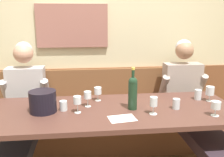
% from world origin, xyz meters
% --- Properties ---
extents(room_wall_back, '(6.80, 0.12, 2.80)m').
position_xyz_m(room_wall_back, '(-0.00, 1.09, 1.40)').
color(room_wall_back, beige).
rests_on(room_wall_back, ground).
extents(wood_wainscot_panel, '(6.80, 0.03, 0.95)m').
position_xyz_m(wood_wainscot_panel, '(0.00, 1.04, 0.47)').
color(wood_wainscot_panel, brown).
rests_on(wood_wainscot_panel, ground).
extents(wall_bench, '(2.50, 0.42, 0.94)m').
position_xyz_m(wall_bench, '(0.00, 0.83, 0.28)').
color(wall_bench, brown).
rests_on(wall_bench, ground).
extents(dining_table, '(2.20, 0.84, 0.76)m').
position_xyz_m(dining_table, '(0.00, 0.16, 0.68)').
color(dining_table, '#513028').
rests_on(dining_table, ground).
extents(person_left_seat, '(0.50, 1.25, 1.29)m').
position_xyz_m(person_left_seat, '(-0.86, 0.46, 0.62)').
color(person_left_seat, '#2E3332').
rests_on(person_left_seat, ground).
extents(person_center_right_seat, '(0.52, 1.24, 1.29)m').
position_xyz_m(person_center_right_seat, '(0.88, 0.45, 0.62)').
color(person_center_right_seat, '#332941').
rests_on(person_center_right_seat, ground).
extents(ice_bucket, '(0.23, 0.23, 0.18)m').
position_xyz_m(ice_bucket, '(-0.59, 0.17, 0.85)').
color(ice_bucket, black).
rests_on(ice_bucket, dining_table).
extents(wine_bottle_green_tall, '(0.08, 0.08, 0.37)m').
position_xyz_m(wine_bottle_green_tall, '(0.18, 0.15, 0.91)').
color(wine_bottle_green_tall, '#1C3621').
rests_on(wine_bottle_green_tall, dining_table).
extents(wine_glass_by_bottle, '(0.08, 0.08, 0.12)m').
position_xyz_m(wine_glass_by_bottle, '(0.82, -0.08, 0.85)').
color(wine_glass_by_bottle, silver).
rests_on(wine_glass_by_bottle, dining_table).
extents(wine_glass_center_front, '(0.07, 0.07, 0.13)m').
position_xyz_m(wine_glass_center_front, '(-0.11, 0.41, 0.85)').
color(wine_glass_center_front, silver).
rests_on(wine_glass_center_front, dining_table).
extents(wine_glass_mid_left, '(0.06, 0.06, 0.15)m').
position_xyz_m(wine_glass_mid_left, '(0.33, 0.01, 0.86)').
color(wine_glass_mid_left, silver).
rests_on(wine_glass_mid_left, dining_table).
extents(wine_glass_mid_right, '(0.07, 0.07, 0.15)m').
position_xyz_m(wine_glass_mid_right, '(-0.30, 0.11, 0.86)').
color(wine_glass_mid_right, silver).
rests_on(wine_glass_mid_right, dining_table).
extents(wine_glass_right_end, '(0.08, 0.08, 0.14)m').
position_xyz_m(wine_glass_right_end, '(0.94, 0.27, 0.86)').
color(wine_glass_right_end, silver).
rests_on(wine_glass_right_end, dining_table).
extents(wine_glass_left_end, '(0.08, 0.08, 0.15)m').
position_xyz_m(wine_glass_left_end, '(-0.67, 0.34, 0.86)').
color(wine_glass_left_end, silver).
rests_on(wine_glass_left_end, dining_table).
extents(wine_glass_near_bucket, '(0.07, 0.07, 0.14)m').
position_xyz_m(wine_glass_near_bucket, '(-0.21, 0.25, 0.86)').
color(wine_glass_near_bucket, silver).
rests_on(wine_glass_near_bucket, dining_table).
extents(water_tumbler_right, '(0.06, 0.06, 0.08)m').
position_xyz_m(water_tumbler_right, '(-0.42, 0.18, 0.80)').
color(water_tumbler_right, silver).
rests_on(water_tumbler_right, dining_table).
extents(water_tumbler_left, '(0.06, 0.06, 0.09)m').
position_xyz_m(water_tumbler_left, '(0.56, 0.11, 0.80)').
color(water_tumbler_left, silver).
rests_on(water_tumbler_left, dining_table).
extents(water_tumbler_center, '(0.07, 0.07, 0.10)m').
position_xyz_m(water_tumbler_center, '(0.86, 0.33, 0.81)').
color(water_tumbler_center, silver).
rests_on(water_tumbler_center, dining_table).
extents(tasting_sheet_left_guest, '(0.23, 0.18, 0.00)m').
position_xyz_m(tasting_sheet_left_guest, '(0.06, -0.05, 0.76)').
color(tasting_sheet_left_guest, white).
rests_on(tasting_sheet_left_guest, dining_table).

